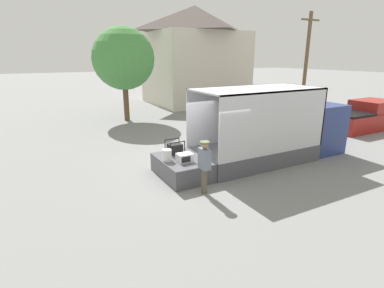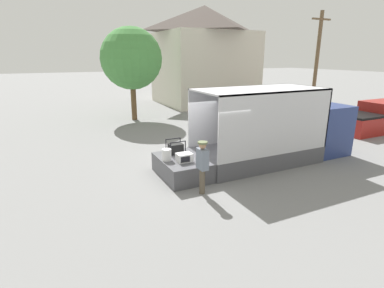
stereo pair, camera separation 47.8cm
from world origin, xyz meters
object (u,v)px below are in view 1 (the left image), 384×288
Objects in this scene: box_truck at (283,136)px; utility_pole at (306,61)px; street_tree at (124,59)px; microwave at (185,158)px; pickup_truck_red at (366,117)px; worker_person at (204,162)px; orange_bucket at (167,155)px; portable_generator at (175,148)px.

box_truck is 0.93× the size of utility_pole.
box_truck is 11.84m from street_tree.
microwave is at bearing -96.17° from street_tree.
pickup_truck_red is 0.72× the size of utility_pole.
orange_bucket is at bearing 109.26° from worker_person.
worker_person is 13.55m from pickup_truck_red.
portable_generator reaches higher than orange_bucket.
microwave is 1.28m from worker_person.
utility_pole reaches higher than worker_person.
street_tree is at bearing 83.83° from microwave.
street_tree is (1.20, 11.12, 3.24)m from microwave.
portable_generator is at bearing -176.18° from pickup_truck_red.
orange_bucket is at bearing 179.86° from box_truck.
orange_bucket is (-0.51, 0.37, 0.06)m from microwave.
utility_pole is at bearing 76.37° from pickup_truck_red.
box_truck is 5.19m from worker_person.
orange_bucket is at bearing -99.06° from street_tree.
street_tree is (1.10, 10.14, 3.18)m from portable_generator.
pickup_truck_red is at bearing 3.82° from portable_generator.
box_truck is 12.91× the size of microwave.
worker_person reaches higher than microwave.
portable_generator is 0.10× the size of street_tree.
utility_pole is at bearing 38.69° from box_truck.
pickup_truck_red is at bearing 13.26° from worker_person.
orange_bucket is at bearing 144.30° from microwave.
utility_pole is (15.30, 7.84, 2.98)m from orange_bucket.
street_tree reaches higher than portable_generator.
orange_bucket is 0.08× the size of pickup_truck_red.
portable_generator is at bearing 84.23° from microwave.
microwave is 1.28× the size of orange_bucket.
worker_person is at bearing -87.48° from microwave.
orange_bucket reaches higher than microwave.
street_tree is at bearing 109.36° from box_truck.
orange_bucket is 13.84m from pickup_truck_red.
microwave is at bearing -175.93° from box_truck.
microwave is 11.64m from street_tree.
utility_pole reaches higher than orange_bucket.
box_truck is 1.29× the size of pickup_truck_red.
worker_person is 0.32× the size of pickup_truck_red.
orange_bucket is 11.34m from street_tree.
box_truck is 4.00× the size of worker_person.
pickup_truck_red reaches higher than orange_bucket.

